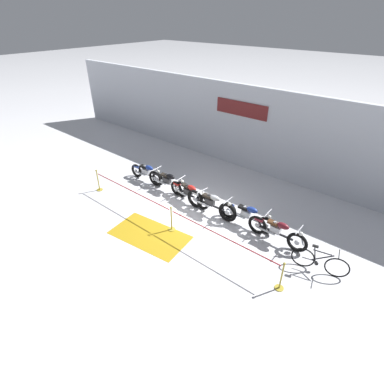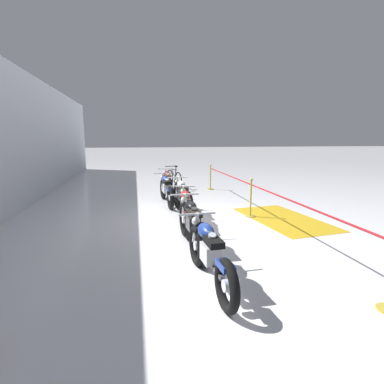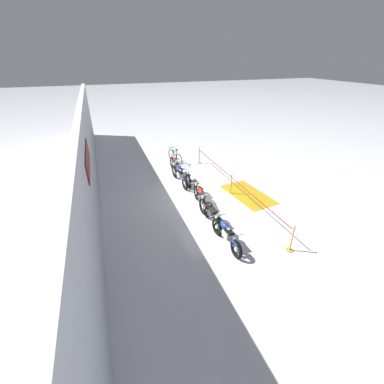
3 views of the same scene
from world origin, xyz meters
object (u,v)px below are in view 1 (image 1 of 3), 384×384
motorcycle_black_1 (168,182)px  motorcycle_red_2 (189,193)px  bicycle (320,262)px  stanchion_far_left (145,200)px  motorcycle_maroon_5 (277,231)px  motorcycle_silver_3 (211,204)px  stanchion_mid_left (172,222)px  motorcycle_blue_4 (247,215)px  motorcycle_blue_0 (147,173)px  floor_banner (150,235)px  stanchion_mid_right (281,280)px

motorcycle_black_1 → motorcycle_red_2: bearing=-3.9°
bicycle → stanchion_far_left: 6.66m
stanchion_far_left → motorcycle_black_1: bearing=107.9°
motorcycle_maroon_5 → stanchion_far_left: bearing=-158.5°
motorcycle_silver_3 → stanchion_mid_left: 1.87m
motorcycle_black_1 → motorcycle_red_2: size_ratio=1.04×
motorcycle_red_2 → motorcycle_blue_4: (2.79, 0.17, 0.00)m
bicycle → stanchion_far_left: stanchion_far_left is taller
stanchion_far_left → motorcycle_blue_0: bearing=135.7°
bicycle → floor_banner: bearing=-158.0°
motorcycle_blue_0 → stanchion_far_left: size_ratio=0.23×
motorcycle_maroon_5 → floor_banner: 4.64m
motorcycle_blue_0 → motorcycle_black_1: bearing=-1.2°
stanchion_mid_left → floor_banner: size_ratio=0.36×
motorcycle_blue_0 → floor_banner: size_ratio=0.72×
motorcycle_red_2 → stanchion_far_left: size_ratio=0.25×
motorcycle_blue_0 → motorcycle_maroon_5: (6.89, -0.14, 0.02)m
motorcycle_black_1 → stanchion_far_left: 2.12m
stanchion_mid_right → floor_banner: 4.91m
stanchion_mid_left → bicycle: bearing=15.9°
motorcycle_red_2 → floor_banner: motorcycle_red_2 is taller
stanchion_mid_left → motorcycle_maroon_5: bearing=29.4°
motorcycle_blue_0 → stanchion_mid_right: 8.21m
motorcycle_silver_3 → motorcycle_black_1: bearing=175.4°
bicycle → motorcycle_silver_3: bearing=175.5°
motorcycle_blue_4 → bicycle: bearing=-12.0°
motorcycle_blue_0 → motorcycle_silver_3: motorcycle_silver_3 is taller
motorcycle_black_1 → motorcycle_maroon_5: motorcycle_black_1 is taller
stanchion_far_left → motorcycle_blue_4: bearing=30.8°
motorcycle_silver_3 → bicycle: bearing=-4.5°
stanchion_far_left → stanchion_mid_right: (5.88, 0.00, -0.37)m
motorcycle_silver_3 → stanchion_far_left: stanchion_far_left is taller
stanchion_mid_left → stanchion_mid_right: size_ratio=1.00×
motorcycle_maroon_5 → stanchion_mid_left: stanchion_mid_left is taller
motorcycle_silver_3 → stanchion_far_left: (-1.96, -1.79, 0.24)m
motorcycle_blue_4 → motorcycle_maroon_5: (1.33, -0.19, 0.02)m
motorcycle_black_1 → motorcycle_blue_4: motorcycle_black_1 is taller
motorcycle_silver_3 → stanchion_mid_right: size_ratio=2.28×
motorcycle_red_2 → floor_banner: 2.74m
motorcycle_blue_4 → bicycle: size_ratio=1.36×
stanchion_far_left → floor_banner: 1.48m
motorcycle_silver_3 → bicycle: (4.53, -0.35, -0.09)m
stanchion_mid_left → stanchion_mid_right: bearing=0.0°
motorcycle_blue_0 → motorcycle_silver_3: (4.04, -0.24, 0.03)m
bicycle → floor_banner: 5.90m
motorcycle_maroon_5 → floor_banner: size_ratio=0.78×
motorcycle_blue_4 → floor_banner: motorcycle_blue_4 is taller
motorcycle_red_2 → bicycle: (5.81, -0.47, -0.05)m
motorcycle_black_1 → motorcycle_maroon_5: bearing=-1.2°
motorcycle_red_2 → motorcycle_blue_4: size_ratio=0.97×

